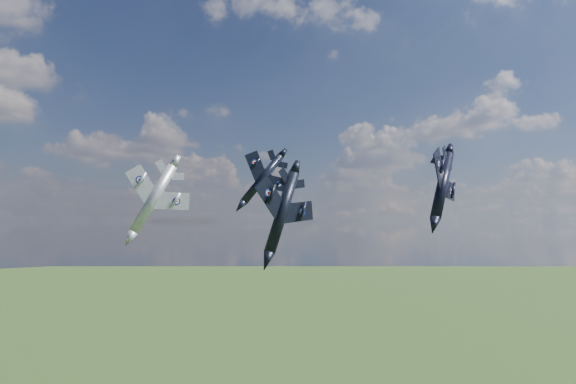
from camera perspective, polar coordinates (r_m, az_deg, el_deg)
jet_lead_navy at (r=75.63m, az=-0.62°, el=-2.06°), size 12.59×16.51×7.34m
jet_right_navy at (r=83.94m, az=15.40°, el=0.65°), size 16.02×18.92×9.23m
jet_high_navy at (r=108.34m, az=-2.63°, el=1.35°), size 15.49×18.65×9.81m
jet_left_silver at (r=70.62m, az=-13.51°, el=-0.64°), size 12.60×15.02×6.90m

